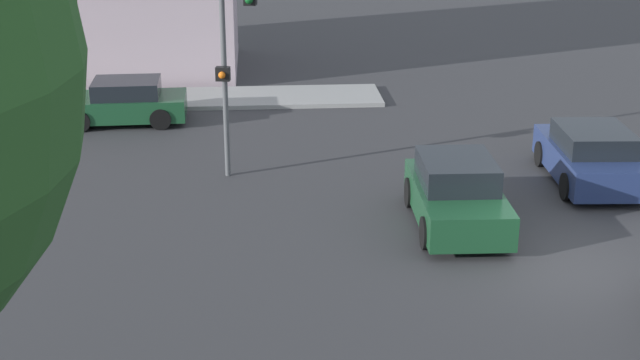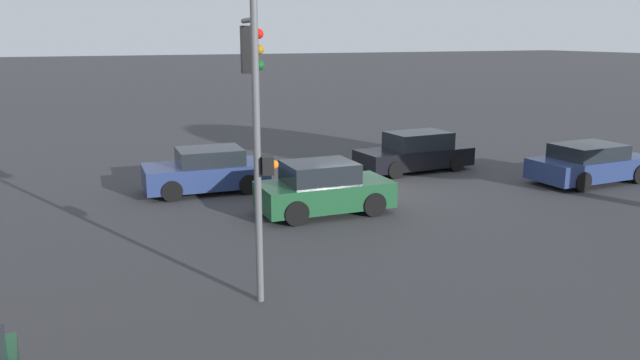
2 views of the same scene
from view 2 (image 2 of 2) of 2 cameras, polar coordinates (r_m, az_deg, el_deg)
The scene contains 6 objects.
ground_plane at distance 21.27m, azimuth 3.92°, elevation -1.00°, with size 300.00×300.00×0.00m, color #333335.
traffic_signal at distance 12.05m, azimuth -5.90°, elevation 6.62°, with size 0.48×1.63×5.96m.
crossing_car_0 at distance 18.42m, azimuth 0.30°, elevation -0.85°, with size 3.95×2.02×1.55m.
crossing_car_1 at distance 24.57m, azimuth 8.69°, elevation 2.48°, with size 4.60×2.04×1.51m.
crossing_car_2 at distance 21.36m, azimuth -10.32°, elevation 0.81°, with size 4.16×2.19×1.47m.
crossing_car_3 at distance 24.35m, azimuth 23.46°, elevation 1.37°, with size 4.56×2.15×1.40m.
Camera 2 is at (9.63, 18.25, 5.19)m, focal length 35.00 mm.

